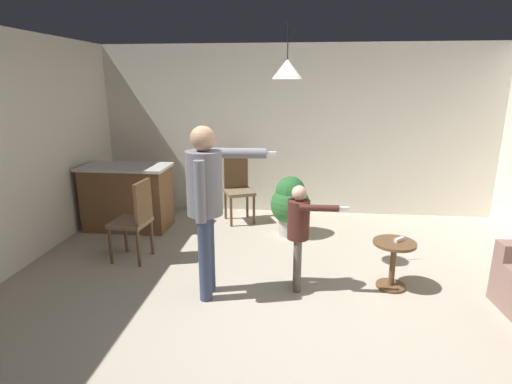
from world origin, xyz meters
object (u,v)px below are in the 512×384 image
object	(u,v)px
dining_chair_by_counter	(135,217)
side_table_by_couch	(393,259)
person_child	(299,226)
potted_plant_corner	(290,203)
person_adult	(206,194)
spare_remote_on_table	(399,240)
kitchen_counter	(128,197)
dining_chair_near_wall	(238,187)

from	to	relation	value
dining_chair_by_counter	side_table_by_couch	bearing A→B (deg)	-92.40
person_child	potted_plant_corner	distance (m)	1.59
side_table_by_couch	person_adult	distance (m)	2.07
spare_remote_on_table	dining_chair_by_counter	bearing A→B (deg)	172.98
kitchen_counter	side_table_by_couch	xyz separation A→B (m)	(3.52, -1.47, -0.15)
spare_remote_on_table	kitchen_counter	bearing A→B (deg)	157.93
person_child	dining_chair_by_counter	world-z (taller)	person_child
potted_plant_corner	spare_remote_on_table	size ratio (longest dim) A/B	6.56
side_table_by_couch	kitchen_counter	bearing A→B (deg)	157.34
person_adult	spare_remote_on_table	xyz separation A→B (m)	(1.94, 0.38, -0.54)
dining_chair_near_wall	person_adult	bearing A→B (deg)	67.40
kitchen_counter	person_adult	world-z (taller)	person_adult
kitchen_counter	person_child	xyz separation A→B (m)	(2.53, -1.60, 0.22)
dining_chair_near_wall	kitchen_counter	bearing A→B (deg)	-5.62
dining_chair_near_wall	spare_remote_on_table	distance (m)	2.79
person_child	dining_chair_by_counter	bearing A→B (deg)	-106.31
dining_chair_by_counter	potted_plant_corner	bearing A→B (deg)	-55.19
side_table_by_couch	person_child	xyz separation A→B (m)	(-0.99, -0.14, 0.38)
person_adult	dining_chair_by_counter	distance (m)	1.40
person_child	spare_remote_on_table	world-z (taller)	person_child
potted_plant_corner	spare_remote_on_table	world-z (taller)	potted_plant_corner
person_adult	dining_chair_near_wall	distance (m)	2.41
person_adult	person_child	world-z (taller)	person_adult
dining_chair_near_wall	spare_remote_on_table	bearing A→B (deg)	111.64
person_adult	spare_remote_on_table	world-z (taller)	person_adult
kitchen_counter	dining_chair_near_wall	world-z (taller)	dining_chair_near_wall
person_adult	potted_plant_corner	xyz separation A→B (m)	(0.78, 1.80, -0.61)
side_table_by_couch	dining_chair_near_wall	world-z (taller)	dining_chair_near_wall
kitchen_counter	person_adult	xyz separation A→B (m)	(1.62, -1.83, 0.60)
potted_plant_corner	spare_remote_on_table	distance (m)	1.83
side_table_by_couch	person_child	distance (m)	1.07
kitchen_counter	spare_remote_on_table	world-z (taller)	kitchen_counter
side_table_by_couch	spare_remote_on_table	size ratio (longest dim) A/B	4.00
side_table_by_couch	dining_chair_by_counter	xyz separation A→B (m)	(-2.95, 0.39, 0.22)
person_adult	dining_chair_near_wall	size ratio (longest dim) A/B	1.73
person_adult	person_child	distance (m)	1.00
dining_chair_by_counter	spare_remote_on_table	world-z (taller)	dining_chair_by_counter
dining_chair_by_counter	dining_chair_near_wall	world-z (taller)	same
kitchen_counter	dining_chair_by_counter	size ratio (longest dim) A/B	1.26
kitchen_counter	person_child	world-z (taller)	person_child
dining_chair_by_counter	dining_chair_near_wall	xyz separation A→B (m)	(1.01, 1.59, 0.00)
side_table_by_couch	person_child	size ratio (longest dim) A/B	0.46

